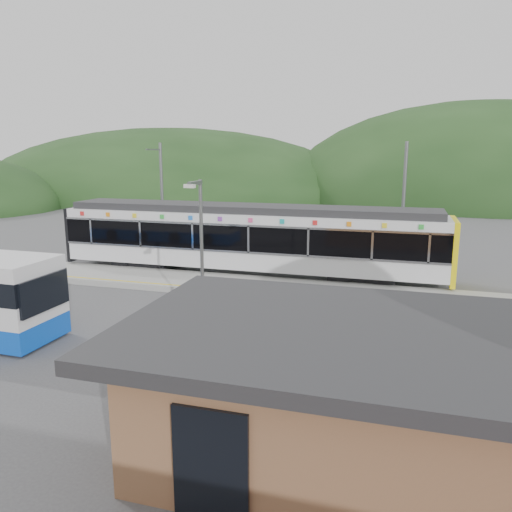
# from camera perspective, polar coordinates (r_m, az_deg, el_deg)

# --- Properties ---
(ground) EXTENTS (120.00, 120.00, 0.00)m
(ground) POSITION_cam_1_polar(r_m,az_deg,el_deg) (21.03, -3.79, -6.14)
(ground) COLOR #4C4C4F
(ground) RESTS_ON ground
(hills) EXTENTS (146.00, 149.00, 26.00)m
(hills) POSITION_cam_1_polar(r_m,az_deg,el_deg) (24.92, 14.08, -3.60)
(hills) COLOR #1E3D19
(hills) RESTS_ON ground
(platform) EXTENTS (26.00, 3.20, 0.30)m
(platform) POSITION_cam_1_polar(r_m,az_deg,el_deg) (23.98, -1.08, -3.47)
(platform) COLOR #9E9E99
(platform) RESTS_ON ground
(yellow_line) EXTENTS (26.00, 0.10, 0.01)m
(yellow_line) POSITION_cam_1_polar(r_m,az_deg,el_deg) (22.74, -2.06, -3.92)
(yellow_line) COLOR yellow
(yellow_line) RESTS_ON platform
(train) EXTENTS (20.44, 3.01, 3.74)m
(train) POSITION_cam_1_polar(r_m,az_deg,el_deg) (26.30, -0.90, 2.17)
(train) COLOR black
(train) RESTS_ON ground
(catenary_mast_west) EXTENTS (0.18, 1.80, 7.00)m
(catenary_mast_west) POSITION_cam_1_polar(r_m,az_deg,el_deg) (30.80, -10.70, 6.37)
(catenary_mast_west) COLOR slate
(catenary_mast_west) RESTS_ON ground
(catenary_mast_east) EXTENTS (0.18, 1.80, 7.00)m
(catenary_mast_east) POSITION_cam_1_polar(r_m,az_deg,el_deg) (27.46, 16.46, 5.44)
(catenary_mast_east) COLOR slate
(catenary_mast_east) RESTS_ON ground
(station_shelter) EXTENTS (9.20, 6.20, 3.00)m
(station_shelter) POSITION_cam_1_polar(r_m,az_deg,el_deg) (10.97, 9.98, -15.07)
(station_shelter) COLOR brown
(station_shelter) RESTS_ON ground
(lamp_post) EXTENTS (0.35, 0.99, 5.56)m
(lamp_post) POSITION_cam_1_polar(r_m,az_deg,el_deg) (17.26, -6.38, 1.25)
(lamp_post) COLOR slate
(lamp_post) RESTS_ON ground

